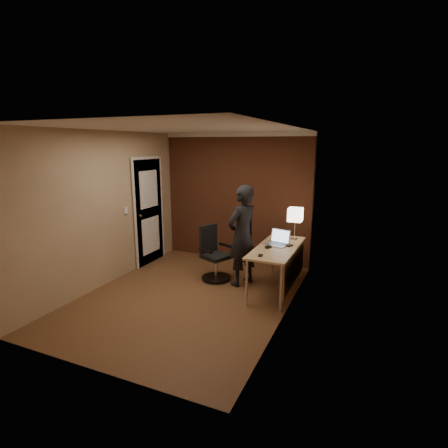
{
  "coord_description": "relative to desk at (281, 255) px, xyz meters",
  "views": [
    {
      "loc": [
        2.48,
        -4.39,
        2.28
      ],
      "look_at": [
        0.35,
        0.55,
        1.05
      ],
      "focal_mm": 28.0,
      "sensor_mm": 36.0,
      "label": 1
    }
  ],
  "objects": [
    {
      "name": "room",
      "position": [
        -1.53,
        0.83,
        0.77
      ],
      "size": [
        4.0,
        4.0,
        4.0
      ],
      "color": "brown",
      "rests_on": "ground"
    },
    {
      "name": "wallet",
      "position": [
        0.08,
        0.11,
        0.14
      ],
      "size": [
        0.13,
        0.14,
        0.02
      ],
      "primitive_type": "cube",
      "rotation": [
        0.0,
        0.0,
        -0.42
      ],
      "color": "black",
      "rests_on": "desk"
    },
    {
      "name": "office_chair",
      "position": [
        -1.19,
        0.07,
        -0.2
      ],
      "size": [
        0.54,
        0.59,
        0.92
      ],
      "color": "black",
      "rests_on": "ground"
    },
    {
      "name": "phone",
      "position": [
        -0.17,
        -0.54,
        0.13
      ],
      "size": [
        0.08,
        0.12,
        0.01
      ],
      "primitive_type": "cube",
      "rotation": [
        0.0,
        0.0,
        0.15
      ],
      "color": "black",
      "rests_on": "desk"
    },
    {
      "name": "mouse",
      "position": [
        -0.18,
        -0.12,
        0.14
      ],
      "size": [
        0.1,
        0.12,
        0.03
      ],
      "primitive_type": "cube",
      "rotation": [
        0.0,
        0.0,
        -0.43
      ],
      "color": "black",
      "rests_on": "desk"
    },
    {
      "name": "desk",
      "position": [
        0.0,
        0.0,
        0.0
      ],
      "size": [
        0.6,
        1.5,
        0.73
      ],
      "color": "tan",
      "rests_on": "ground"
    },
    {
      "name": "laptop",
      "position": [
        -0.09,
        0.14,
        0.19
      ],
      "size": [
        0.38,
        0.33,
        0.23
      ],
      "color": "silver",
      "rests_on": "desk"
    },
    {
      "name": "desk_lamp",
      "position": [
        0.08,
        0.52,
        0.55
      ],
      "size": [
        0.22,
        0.22,
        0.54
      ],
      "color": "silver",
      "rests_on": "desk"
    },
    {
      "name": "person",
      "position": [
        -0.67,
        0.05,
        0.23
      ],
      "size": [
        0.6,
        0.71,
        1.66
      ],
      "primitive_type": "imported",
      "rotation": [
        0.0,
        0.0,
        -1.98
      ],
      "color": "black",
      "rests_on": "ground"
    }
  ]
}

